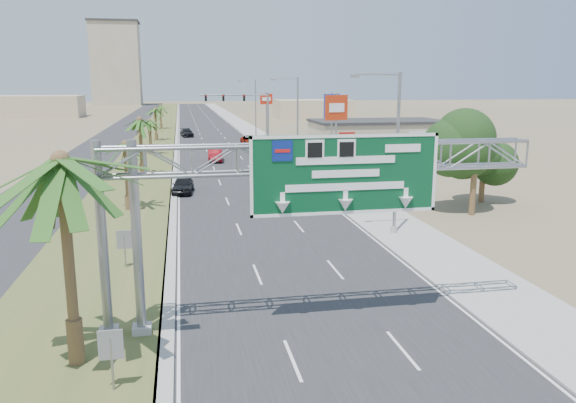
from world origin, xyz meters
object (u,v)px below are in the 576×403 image
at_px(pole_sign_red_near, 336,112).
at_px(pole_sign_red_far, 266,102).
at_px(store_building, 377,136).
at_px(sign_gantry, 302,173).
at_px(signal_mast, 254,115).
at_px(palm_near, 60,162).
at_px(pole_sign_blue, 332,109).
at_px(car_far, 187,133).
at_px(car_mid_lane, 215,155).
at_px(car_right_lane, 249,141).
at_px(car_left_lane, 183,185).

relative_size(pole_sign_red_near, pole_sign_red_far, 1.09).
height_order(store_building, pole_sign_red_near, pole_sign_red_near).
bearing_deg(sign_gantry, store_building, 67.64).
bearing_deg(signal_mast, palm_near, -102.66).
distance_m(pole_sign_red_near, pole_sign_blue, 15.70).
bearing_deg(car_far, signal_mast, -71.41).
relative_size(palm_near, signal_mast, 0.81).
height_order(car_mid_lane, car_right_lane, car_mid_lane).
bearing_deg(car_right_lane, pole_sign_red_near, -80.04).
bearing_deg(sign_gantry, car_left_lane, 98.90).
bearing_deg(store_building, pole_sign_blue, -137.11).
distance_m(signal_mast, pole_sign_blue, 16.39).
height_order(palm_near, signal_mast, palm_near).
distance_m(store_building, pole_sign_red_far, 26.12).
bearing_deg(pole_sign_red_far, sign_gantry, -97.63).
relative_size(pole_sign_blue, pole_sign_red_far, 1.06).
height_order(sign_gantry, store_building, sign_gantry).
height_order(sign_gantry, car_mid_lane, sign_gantry).
height_order(palm_near, car_left_lane, palm_near).
distance_m(palm_near, car_far, 84.05).
bearing_deg(palm_near, car_mid_lane, 81.26).
height_order(palm_near, pole_sign_red_far, palm_near).
relative_size(sign_gantry, palm_near, 2.01).
bearing_deg(car_left_lane, car_right_lane, 80.12).
relative_size(car_left_lane, pole_sign_red_near, 0.49).
bearing_deg(car_mid_lane, car_right_lane, 71.80).
height_order(car_right_lane, pole_sign_red_near, pole_sign_red_near).
bearing_deg(signal_mast, car_left_lane, -107.52).
xyz_separation_m(sign_gantry, car_left_lane, (-4.43, 28.26, -5.34)).
distance_m(sign_gantry, car_far, 82.00).
relative_size(sign_gantry, car_far, 3.50).
distance_m(signal_mast, store_building, 18.08).
distance_m(car_mid_lane, car_right_lane, 17.85).
bearing_deg(store_building, palm_near, -118.28).
xyz_separation_m(store_building, car_mid_lane, (-23.50, -7.89, -1.20)).
xyz_separation_m(sign_gantry, pole_sign_red_near, (10.37, 32.45, 0.55)).
bearing_deg(car_left_lane, pole_sign_red_far, 79.20).
xyz_separation_m(palm_near, store_building, (31.20, 58.00, -4.93)).
height_order(sign_gantry, pole_sign_blue, pole_sign_blue).
bearing_deg(palm_near, store_building, 61.72).
xyz_separation_m(sign_gantry, store_building, (23.06, 56.07, -4.06)).
bearing_deg(pole_sign_blue, pole_sign_red_near, -103.61).
bearing_deg(store_building, car_mid_lane, -161.43).
xyz_separation_m(car_far, pole_sign_red_far, (13.92, -3.13, 5.41)).
bearing_deg(signal_mast, pole_sign_blue, -61.36).
relative_size(signal_mast, pole_sign_red_near, 1.22).
bearing_deg(car_mid_lane, car_left_lane, -99.02).
height_order(sign_gantry, car_left_lane, sign_gantry).
bearing_deg(store_building, car_right_lane, 152.90).
bearing_deg(palm_near, car_right_lane, 78.21).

